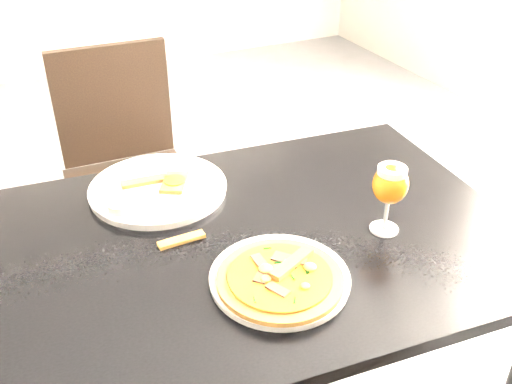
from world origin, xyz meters
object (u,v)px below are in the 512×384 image
beer_glass (390,185)px  dining_table (247,268)px  chair_far (128,169)px  pizza (280,278)px

beer_glass → dining_table: bearing=159.9°
dining_table → chair_far: bearing=100.2°
beer_glass → chair_far: bearing=111.3°
dining_table → pizza: (-0.01, -0.18, 0.11)m
chair_far → pizza: (0.07, -1.03, 0.27)m
dining_table → pizza: 0.21m
dining_table → beer_glass: bearing=-15.5°
chair_far → beer_glass: 1.09m
dining_table → beer_glass: beer_glass is taller
chair_far → pizza: size_ratio=3.70×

